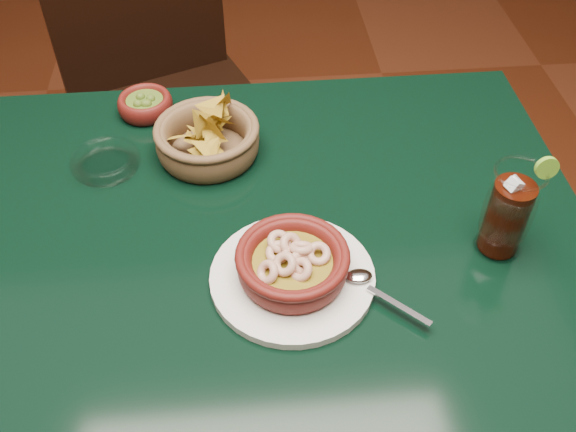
{
  "coord_description": "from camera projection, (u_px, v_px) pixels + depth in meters",
  "views": [
    {
      "loc": [
        0.08,
        -0.64,
        1.44
      ],
      "look_at": [
        0.14,
        -0.02,
        0.81
      ],
      "focal_mm": 40.0,
      "sensor_mm": 36.0,
      "label": 1
    }
  ],
  "objects": [
    {
      "name": "glass_ashtray",
      "position": [
        106.0,
        162.0,
        1.04
      ],
      "size": [
        0.12,
        0.12,
        0.03
      ],
      "color": "white",
      "rests_on": "dining_table"
    },
    {
      "name": "dining_table",
      "position": [
        198.0,
        284.0,
        1.01
      ],
      "size": [
        1.2,
        0.8,
        0.75
      ],
      "color": "black",
      "rests_on": "ground"
    },
    {
      "name": "dining_chair",
      "position": [
        164.0,
        91.0,
        1.58
      ],
      "size": [
        0.58,
        0.58,
        0.97
      ],
      "color": "black",
      "rests_on": "ground"
    },
    {
      "name": "shrimp_plate",
      "position": [
        293.0,
        267.0,
        0.87
      ],
      "size": [
        0.28,
        0.23,
        0.07
      ],
      "color": "silver",
      "rests_on": "dining_table"
    },
    {
      "name": "cola_drink",
      "position": [
        508.0,
        212.0,
        0.88
      ],
      "size": [
        0.14,
        0.14,
        0.16
      ],
      "color": "white",
      "rests_on": "dining_table"
    },
    {
      "name": "guacamole_ramekin",
      "position": [
        145.0,
        105.0,
        1.15
      ],
      "size": [
        0.12,
        0.12,
        0.04
      ],
      "color": "#4C110D",
      "rests_on": "dining_table"
    },
    {
      "name": "chip_basket",
      "position": [
        208.0,
        139.0,
        1.05
      ],
      "size": [
        0.2,
        0.2,
        0.12
      ],
      "color": "brown",
      "rests_on": "dining_table"
    }
  ]
}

